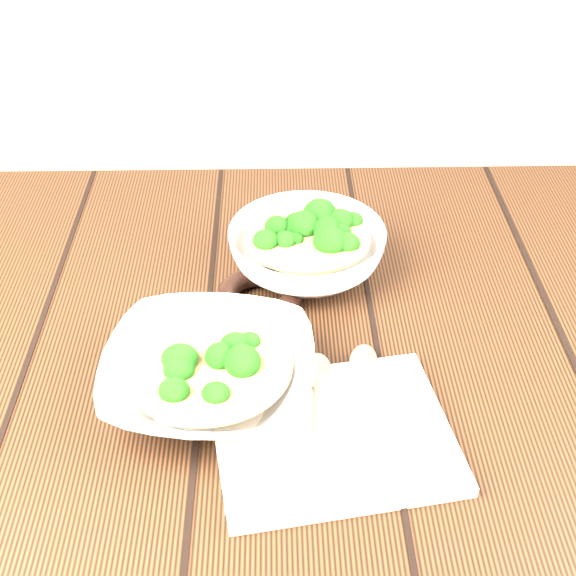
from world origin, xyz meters
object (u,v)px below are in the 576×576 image
Objects in this scene: table at (228,404)px; soup_bowl_back at (307,249)px; napkin at (333,435)px; soup_bowl_front at (209,374)px; trivet at (259,296)px.

soup_bowl_back is (0.10, 0.12, 0.15)m from table.
table is 0.24m from napkin.
napkin reaches higher than table.
napkin is at bearing -27.98° from soup_bowl_front.
trivet is 0.45× the size of napkin.
soup_bowl_back is 2.13× the size of trivet.
trivet is (0.04, 0.05, 0.13)m from table.
trivet is at bearing 99.34° from napkin.
trivet is (-0.06, -0.07, -0.02)m from soup_bowl_back.
soup_bowl_back is (0.11, 0.23, 0.00)m from soup_bowl_front.
table is 5.33× the size of soup_bowl_back.
soup_bowl_back is at bearing 83.43° from napkin.
trivet is at bearing 51.47° from table.
soup_bowl_back is at bearing 63.34° from soup_bowl_front.
soup_bowl_front is 0.16m from trivet.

